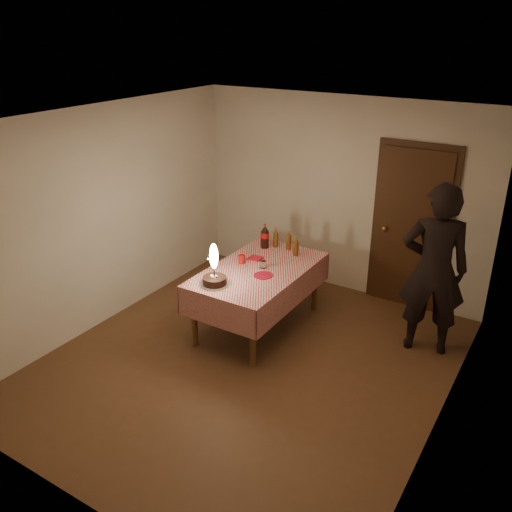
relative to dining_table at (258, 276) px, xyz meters
The scene contains 13 objects.
ground 1.03m from the dining_table, 66.73° to the right, with size 4.00×4.50×0.01m, color brown.
room_shell 1.23m from the dining_table, 61.93° to the right, with size 4.04×4.54×2.62m.
dining_table is the anchor object (origin of this frame).
birthday_cake 0.67m from the dining_table, 107.83° to the right, with size 0.33×0.33×0.48m.
red_plate 0.23m from the dining_table, 41.55° to the right, with size 0.22×0.22×0.01m, color #B10C26.
red_cup 0.29m from the dining_table, behind, with size 0.08×0.08×0.10m, color #AD0E0C.
clear_cup 0.16m from the dining_table, 47.62° to the left, with size 0.07×0.07×0.09m, color white.
napkin_stack 0.30m from the dining_table, 128.92° to the left, with size 0.15×0.15×0.02m, color #B11423.
cola_bottle 0.69m from the dining_table, 114.21° to the left, with size 0.10×0.10×0.32m.
amber_bottle_left 0.74m from the dining_table, 103.14° to the left, with size 0.06×0.06×0.25m.
amber_bottle_right 0.64m from the dining_table, 71.31° to the left, with size 0.06×0.06×0.25m.
amber_bottle_mid 0.73m from the dining_table, 88.36° to the left, with size 0.06×0.06×0.25m.
photographer 1.96m from the dining_table, 17.85° to the left, with size 0.82×0.66×1.95m.
Camera 1 is at (2.69, -4.16, 3.43)m, focal length 38.00 mm.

